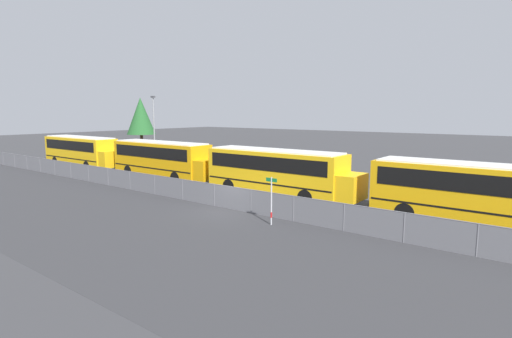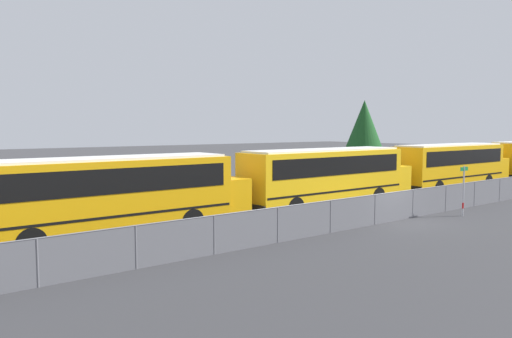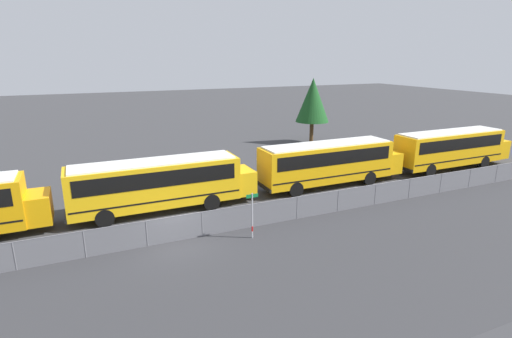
# 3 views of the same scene
# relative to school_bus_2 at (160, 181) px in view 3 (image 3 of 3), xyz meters

# --- Properties ---
(ground_plane) EXTENTS (200.00, 200.00, 0.00)m
(ground_plane) POSITION_rel_school_bus_2_xyz_m (-0.19, -4.70, -2.03)
(ground_plane) COLOR #38383A
(road_strip) EXTENTS (109.45, 12.00, 0.01)m
(road_strip) POSITION_rel_school_bus_2_xyz_m (-0.19, -10.70, -2.02)
(road_strip) COLOR #333335
(road_strip) RESTS_ON ground_plane
(fence) EXTENTS (75.52, 0.07, 1.46)m
(fence) POSITION_rel_school_bus_2_xyz_m (-0.19, -4.70, -1.28)
(fence) COLOR #9EA0A5
(fence) RESTS_ON ground_plane
(school_bus_2) EXTENTS (11.94, 2.54, 3.40)m
(school_bus_2) POSITION_rel_school_bus_2_xyz_m (0.00, 0.00, 0.00)
(school_bus_2) COLOR yellow
(school_bus_2) RESTS_ON ground_plane
(school_bus_3) EXTENTS (11.94, 2.54, 3.40)m
(school_bus_3) POSITION_rel_school_bus_2_xyz_m (12.85, -0.00, 0.00)
(school_bus_3) COLOR #EDA80F
(school_bus_3) RESTS_ON ground_plane
(school_bus_4) EXTENTS (11.94, 2.54, 3.40)m
(school_bus_4) POSITION_rel_school_bus_2_xyz_m (25.52, -0.24, 0.00)
(school_bus_4) COLOR #EDA80F
(school_bus_4) RESTS_ON ground_plane
(street_sign) EXTENTS (0.70, 0.09, 2.61)m
(street_sign) POSITION_rel_school_bus_2_xyz_m (3.77, -6.04, -0.63)
(street_sign) COLOR #B7B7BC
(street_sign) RESTS_ON ground_plane
(tree_0) EXTENTS (3.75, 3.75, 7.39)m
(tree_0) POSITION_rel_school_bus_2_xyz_m (19.99, 14.08, 2.90)
(tree_0) COLOR #51381E
(tree_0) RESTS_ON ground_plane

